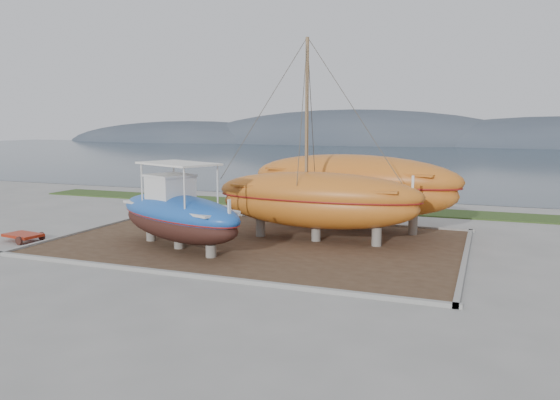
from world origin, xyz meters
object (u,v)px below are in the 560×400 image
at_px(white_dinghy, 170,213).
at_px(red_trailer, 23,238).
at_px(orange_bare_hull, 352,193).
at_px(blue_caique, 178,206).
at_px(orange_sailboat, 317,141).

bearing_deg(white_dinghy, red_trailer, -109.19).
bearing_deg(orange_bare_hull, red_trailer, -138.80).
distance_m(white_dinghy, orange_bare_hull, 9.77).
relative_size(orange_bare_hull, red_trailer, 4.40).
height_order(white_dinghy, orange_bare_hull, orange_bare_hull).
distance_m(blue_caique, red_trailer, 7.98).
relative_size(orange_sailboat, orange_bare_hull, 0.86).
bearing_deg(white_dinghy, orange_sailboat, 8.06).
height_order(orange_sailboat, red_trailer, orange_sailboat).
distance_m(blue_caique, orange_sailboat, 6.85).
relative_size(orange_sailboat, red_trailer, 3.79).
distance_m(blue_caique, white_dinghy, 6.05).
bearing_deg(white_dinghy, blue_caique, -38.15).
bearing_deg(orange_bare_hull, white_dinghy, -155.95).
distance_m(white_dinghy, red_trailer, 7.35).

